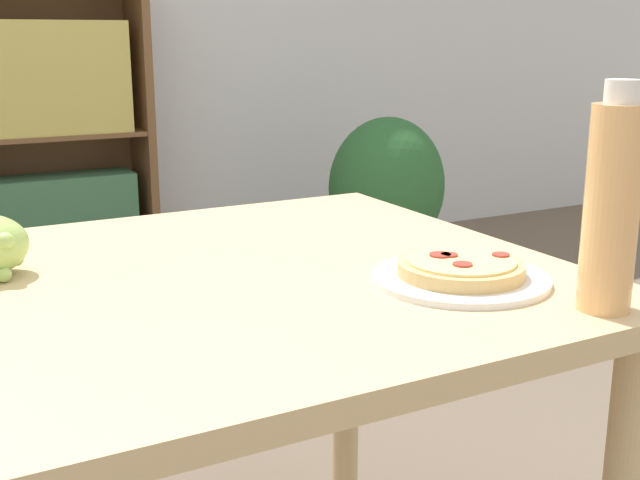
{
  "coord_description": "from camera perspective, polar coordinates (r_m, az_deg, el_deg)",
  "views": [
    {
      "loc": [
        -0.4,
        -1.11,
        1.08
      ],
      "look_at": [
        0.13,
        -0.12,
        0.79
      ],
      "focal_mm": 45.0,
      "sensor_mm": 36.0,
      "label": 1
    }
  ],
  "objects": [
    {
      "name": "bookshelf",
      "position": [
        3.63,
        -18.34,
        6.2
      ],
      "size": [
        0.81,
        0.31,
        1.33
      ],
      "color": "brown",
      "rests_on": "ground_plane"
    },
    {
      "name": "pizza_on_plate",
      "position": [
        1.18,
        9.97,
        -2.29
      ],
      "size": [
        0.26,
        0.26,
        0.04
      ],
      "color": "white",
      "rests_on": "dining_table"
    },
    {
      "name": "dining_table",
      "position": [
        1.21,
        -11.99,
        -7.35
      ],
      "size": [
        1.25,
        0.91,
        0.73
      ],
      "color": "#D1B27F",
      "rests_on": "ground_plane"
    },
    {
      "name": "drink_bottle",
      "position": [
        1.08,
        20.04,
        2.35
      ],
      "size": [
        0.07,
        0.07,
        0.3
      ],
      "color": "#EFB270",
      "rests_on": "dining_table"
    },
    {
      "name": "potted_plant_floor",
      "position": [
        3.48,
        4.77,
        3.25
      ],
      "size": [
        0.52,
        0.44,
        0.75
      ],
      "color": "#70665B",
      "rests_on": "ground_plane"
    }
  ]
}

